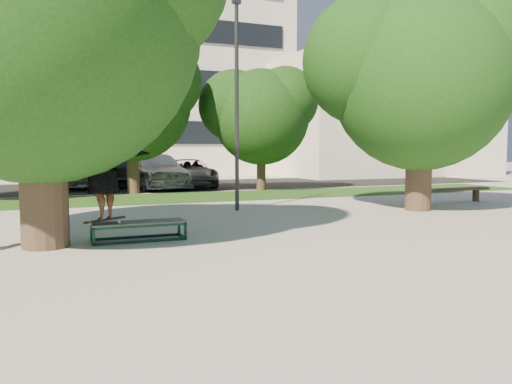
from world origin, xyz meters
name	(u,v)px	position (x,y,z in m)	size (l,w,h in m)	color
ground	(276,241)	(0.00, 0.00, 0.00)	(120.00, 120.00, 0.00)	gray
grass_strip	(197,197)	(1.00, 9.50, 0.01)	(30.00, 4.00, 0.02)	#1D4313
asphalt_strip	(142,186)	(0.00, 16.00, 0.01)	(40.00, 8.00, 0.01)	black
tree_left	(32,2)	(-4.29, 1.09, 4.42)	(6.96, 5.95, 7.12)	#38281E
tree_right	(417,71)	(5.92, 3.08, 4.09)	(6.24, 5.33, 6.51)	#38281E
bg_tree_mid	(129,95)	(-1.08, 12.08, 4.02)	(5.76, 4.92, 6.24)	#38281E
bg_tree_right	(259,111)	(4.43, 11.57, 3.49)	(5.04, 4.31, 5.43)	#38281E
lamppost	(237,103)	(1.00, 5.00, 3.15)	(0.25, 0.15, 6.11)	#2D2D30
office_building	(79,68)	(-2.00, 31.98, 8.00)	(30.00, 14.12, 16.00)	#BCB5AE
side_building	(376,120)	(18.00, 22.00, 4.00)	(15.00, 10.00, 8.00)	silver
grind_box	(139,231)	(-2.50, 1.07, 0.19)	(1.80, 0.60, 0.38)	#0F2F20
skater_rig	(103,178)	(-3.15, 1.07, 1.26)	(2.05, 1.11, 1.69)	white
bench	(451,191)	(8.50, 4.29, 0.41)	(3.25, 0.62, 0.49)	#433528
car_silver_a	(66,171)	(-3.50, 16.08, 0.81)	(1.92, 4.78, 1.63)	#9E9EA2
car_dark	(109,171)	(-1.49, 16.50, 0.77)	(1.63, 4.68, 1.54)	black
car_grey	(189,173)	(2.06, 14.80, 0.68)	(2.26, 4.89, 1.36)	#56575B
car_silver_b	(157,171)	(0.50, 14.81, 0.81)	(2.26, 5.56, 1.61)	#B2B2B7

